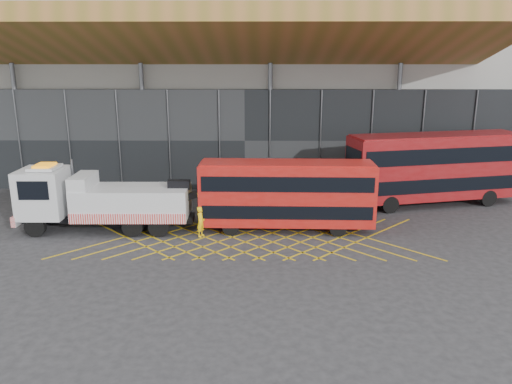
{
  "coord_description": "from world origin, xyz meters",
  "views": [
    {
      "loc": [
        3.31,
        -28.02,
        10.29
      ],
      "look_at": [
        3.0,
        1.5,
        2.4
      ],
      "focal_mm": 35.0,
      "sensor_mm": 36.0,
      "label": 1
    }
  ],
  "objects_px": {
    "bus_second": "(435,166)",
    "worker": "(201,222)",
    "recovery_truck": "(99,200)",
    "bus_towed": "(286,193)"
  },
  "relations": [
    {
      "from": "bus_second",
      "to": "worker",
      "type": "distance_m",
      "value": 17.65
    },
    {
      "from": "recovery_truck",
      "to": "bus_towed",
      "type": "relative_size",
      "value": 1.14
    },
    {
      "from": "recovery_truck",
      "to": "worker",
      "type": "relative_size",
      "value": 6.62
    },
    {
      "from": "recovery_truck",
      "to": "bus_second",
      "type": "bearing_deg",
      "value": 14.19
    },
    {
      "from": "recovery_truck",
      "to": "bus_towed",
      "type": "distance_m",
      "value": 11.5
    },
    {
      "from": "worker",
      "to": "bus_second",
      "type": "bearing_deg",
      "value": -45.64
    },
    {
      "from": "recovery_truck",
      "to": "bus_towed",
      "type": "height_order",
      "value": "bus_towed"
    },
    {
      "from": "bus_second",
      "to": "bus_towed",
      "type": "bearing_deg",
      "value": -165.09
    },
    {
      "from": "bus_towed",
      "to": "bus_second",
      "type": "distance_m",
      "value": 12.4
    },
    {
      "from": "recovery_truck",
      "to": "bus_second",
      "type": "xyz_separation_m",
      "value": [
        22.43,
        5.93,
        0.9
      ]
    }
  ]
}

